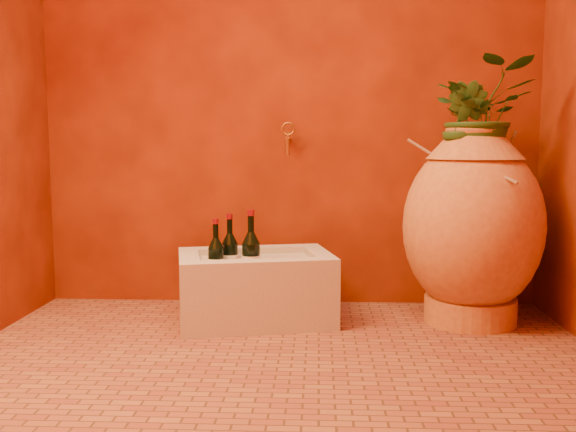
# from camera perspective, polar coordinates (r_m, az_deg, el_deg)

# --- Properties ---
(floor) EXTENTS (2.50, 2.50, 0.00)m
(floor) POSITION_cam_1_polar(r_m,az_deg,el_deg) (2.43, -0.96, -13.30)
(floor) COLOR brown
(floor) RESTS_ON ground
(wall_back) EXTENTS (2.50, 0.02, 2.50)m
(wall_back) POSITION_cam_1_polar(r_m,az_deg,el_deg) (3.31, 0.15, 13.89)
(wall_back) COLOR #551604
(wall_back) RESTS_ON ground
(amphora) EXTENTS (0.78, 0.78, 0.91)m
(amphora) POSITION_cam_1_polar(r_m,az_deg,el_deg) (3.03, 16.09, -0.81)
(amphora) COLOR #D18B3B
(amphora) RESTS_ON floor
(stone_basin) EXTENTS (0.78, 0.62, 0.32)m
(stone_basin) POSITION_cam_1_polar(r_m,az_deg,el_deg) (2.99, -2.93, -6.46)
(stone_basin) COLOR beige
(stone_basin) RESTS_ON floor
(wine_bottle_a) EXTENTS (0.08, 0.08, 0.35)m
(wine_bottle_a) POSITION_cam_1_polar(r_m,az_deg,el_deg) (2.91, -3.30, -3.84)
(wine_bottle_a) COLOR black
(wine_bottle_a) RESTS_ON stone_basin
(wine_bottle_b) EXTENTS (0.08, 0.08, 0.32)m
(wine_bottle_b) POSITION_cam_1_polar(r_m,az_deg,el_deg) (3.01, -5.18, -3.70)
(wine_bottle_b) COLOR black
(wine_bottle_b) RESTS_ON stone_basin
(wine_bottle_c) EXTENTS (0.08, 0.08, 0.31)m
(wine_bottle_c) POSITION_cam_1_polar(r_m,az_deg,el_deg) (2.94, -6.42, -4.05)
(wine_bottle_c) COLOR black
(wine_bottle_c) RESTS_ON stone_basin
(wall_tap) EXTENTS (0.07, 0.15, 0.16)m
(wall_tap) POSITION_cam_1_polar(r_m,az_deg,el_deg) (3.20, -0.01, 7.03)
(wall_tap) COLOR #AA7527
(wall_tap) RESTS_ON wall_back
(plant_main) EXTENTS (0.44, 0.39, 0.49)m
(plant_main) POSITION_cam_1_polar(r_m,az_deg,el_deg) (3.03, 16.80, 8.67)
(plant_main) COLOR #224B1B
(plant_main) RESTS_ON amphora
(plant_side) EXTENTS (0.26, 0.27, 0.38)m
(plant_side) POSITION_cam_1_polar(r_m,az_deg,el_deg) (2.96, 15.50, 7.71)
(plant_side) COLOR #224B1B
(plant_side) RESTS_ON amphora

